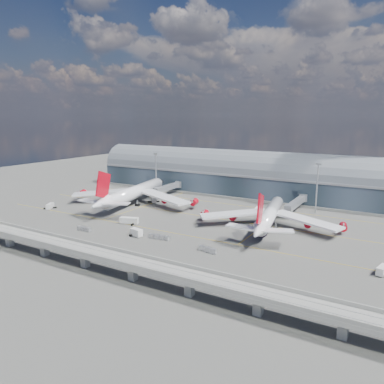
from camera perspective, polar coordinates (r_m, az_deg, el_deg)
The scene contains 19 objects.
ground at distance 170.99m, azimuth -2.54°, elevation -5.09°, with size 500.00×500.00×0.00m, color #474744.
taxi_lines at distance 189.22m, azimuth 1.09°, elevation -3.42°, with size 200.00×80.12×0.01m.
terminal at distance 236.18m, azimuth 7.73°, elevation 2.32°, with size 200.00×30.00×28.00m.
guideway at distance 129.01m, azimuth -16.05°, elevation -8.72°, with size 220.00×8.50×7.20m.
floodlight_mast_left at distance 240.06m, azimuth -5.51°, elevation 3.07°, with size 3.00×0.70×25.70m.
floodlight_mast_right at distance 199.60m, azimuth 18.51°, elevation 0.77°, with size 3.00×0.70×25.70m.
airliner_left at distance 210.06m, azimuth -9.00°, elevation -0.14°, with size 73.94×77.84×23.81m.
airliner_right at distance 168.80m, azimuth 11.70°, elevation -3.59°, with size 64.27×67.25×21.41m.
jet_bridge_left at distance 233.62m, azimuth -3.50°, elevation 0.76°, with size 4.40×28.00×7.25m.
jet_bridge_right at distance 199.52m, azimuth 15.68°, elevation -1.54°, with size 4.40×32.00×7.25m.
service_truck_0 at distance 213.88m, azimuth -20.81°, elevation -2.03°, with size 5.31×6.93×2.79m.
service_truck_1 at distance 156.85m, azimuth -8.48°, elevation -6.14°, with size 5.99×3.72×3.22m.
service_truck_2 at distance 174.79m, azimuth -9.54°, elevation -4.31°, with size 8.95×4.82×3.12m.
service_truck_3 at distance 133.88m, azimuth 27.03°, elevation -10.59°, with size 3.49×6.15×2.80m.
service_truck_4 at distance 192.77m, azimuth 10.03°, elevation -2.81°, with size 3.50×6.01×3.30m.
service_truck_5 at distance 215.51m, azimuth -5.87°, elevation -1.18°, with size 6.19×6.26×3.08m.
cargo_train_0 at distance 169.01m, azimuth -16.13°, elevation -5.44°, with size 7.39×1.60×1.65m.
cargo_train_1 at distance 152.59m, azimuth -5.05°, elevation -6.88°, with size 9.65×2.42×1.59m.
cargo_train_2 at distance 138.46m, azimuth 2.38°, elevation -8.78°, with size 7.86×3.03×1.72m.
Camera 1 is at (88.93, -137.51, 49.18)m, focal length 35.00 mm.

